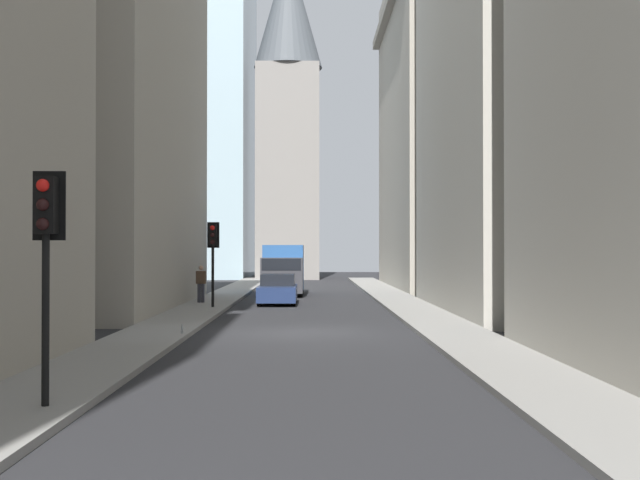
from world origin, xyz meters
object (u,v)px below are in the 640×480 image
traffic_light_foreground (46,233)px  discarded_bottle (182,330)px  delivery_truck (283,269)px  traffic_light_midblock (213,245)px  sedan_navy (278,290)px  pedestrian (201,282)px

traffic_light_foreground → discarded_bottle: bearing=-2.1°
delivery_truck → discarded_bottle: (-22.31, 2.19, -1.21)m
traffic_light_foreground → discarded_bottle: size_ratio=13.67×
delivery_truck → discarded_bottle: size_ratio=23.93×
delivery_truck → traffic_light_midblock: bearing=167.2°
sedan_navy → traffic_light_foreground: bearing=174.2°
traffic_light_midblock → discarded_bottle: size_ratio=13.42×
sedan_navy → pedestrian: size_ratio=2.51×
traffic_light_foreground → traffic_light_midblock: traffic_light_foreground is taller
sedan_navy → pedestrian: pedestrian is taller
sedan_navy → traffic_light_foreground: traffic_light_foreground is taller
delivery_truck → sedan_navy: 7.74m
traffic_light_foreground → traffic_light_midblock: 21.63m
sedan_navy → traffic_light_midblock: bearing=145.7°
sedan_navy → traffic_light_midblock: (-3.83, 2.61, 2.13)m
traffic_light_midblock → discarded_bottle: bearing=-177.7°
traffic_light_foreground → pedestrian: 24.70m
pedestrian → discarded_bottle: pedestrian is taller
delivery_truck → sedan_navy: bearing=-180.0°
sedan_navy → discarded_bottle: size_ratio=15.93×
delivery_truck → traffic_light_foreground: 33.28m
traffic_light_midblock → pedestrian: 3.56m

